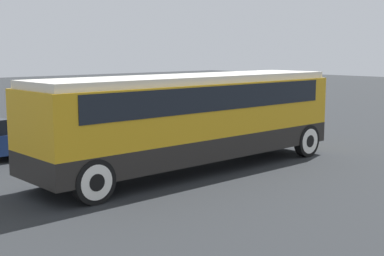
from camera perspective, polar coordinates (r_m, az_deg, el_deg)
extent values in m
plane|color=#26282B|center=(17.00, 0.00, -4.51)|extent=(120.00, 120.00, 0.00)
cube|color=black|center=(16.84, 0.00, -1.76)|extent=(10.84, 2.51, 0.69)
cube|color=gold|center=(16.67, 0.00, 2.14)|extent=(10.84, 2.51, 1.61)
cube|color=black|center=(16.64, 0.00, 3.48)|extent=(9.54, 2.55, 0.72)
cube|color=silver|center=(16.60, 0.00, 5.28)|extent=(10.62, 2.31, 0.22)
cube|color=gold|center=(20.61, 10.88, 2.53)|extent=(0.36, 2.41, 1.84)
cylinder|color=black|center=(19.48, 12.14, -1.34)|extent=(1.14, 0.28, 1.14)
cylinder|color=silver|center=(19.48, 12.14, -1.34)|extent=(0.89, 0.30, 0.89)
cylinder|color=black|center=(19.48, 12.14, -1.34)|extent=(0.43, 0.32, 0.43)
cylinder|color=black|center=(20.87, 7.01, -0.58)|extent=(1.14, 0.28, 1.14)
cylinder|color=silver|center=(20.87, 7.01, -0.58)|extent=(0.89, 0.30, 0.89)
cylinder|color=black|center=(20.87, 7.01, -0.58)|extent=(0.43, 0.32, 0.43)
cylinder|color=black|center=(13.42, -10.44, -5.64)|extent=(1.14, 0.28, 1.14)
cylinder|color=silver|center=(13.42, -10.44, -5.64)|extent=(0.89, 0.30, 0.89)
cylinder|color=black|center=(13.42, -10.44, -5.64)|extent=(0.43, 0.32, 0.43)
cylinder|color=black|center=(15.37, -15.00, -4.01)|extent=(1.14, 0.28, 1.14)
cylinder|color=silver|center=(15.37, -15.00, -4.01)|extent=(0.89, 0.30, 0.89)
cylinder|color=black|center=(15.37, -15.00, -4.01)|extent=(0.43, 0.32, 0.43)
cube|color=#7A6B5B|center=(24.98, -6.98, 0.81)|extent=(4.42, 1.79, 0.61)
cube|color=black|center=(24.81, -7.34, 2.12)|extent=(2.30, 1.62, 0.57)
cylinder|color=black|center=(25.45, -2.65, 0.48)|extent=(0.62, 0.22, 0.62)
cylinder|color=black|center=(25.45, -2.65, 0.48)|extent=(0.23, 0.26, 0.23)
cylinder|color=black|center=(26.70, -4.88, 0.83)|extent=(0.62, 0.22, 0.62)
cylinder|color=black|center=(26.70, -4.88, 0.83)|extent=(0.23, 0.26, 0.23)
cylinder|color=black|center=(23.36, -9.37, -0.33)|extent=(0.62, 0.22, 0.62)
cylinder|color=black|center=(23.36, -9.37, -0.33)|extent=(0.23, 0.26, 0.23)
cylinder|color=black|center=(24.72, -11.42, 0.09)|extent=(0.62, 0.22, 0.62)
cylinder|color=black|center=(24.72, -11.42, 0.09)|extent=(0.23, 0.26, 0.23)
cylinder|color=black|center=(19.51, -16.41, -2.23)|extent=(0.64, 0.22, 0.64)
cylinder|color=black|center=(19.51, -16.41, -2.23)|extent=(0.24, 0.26, 0.24)
cylinder|color=black|center=(21.04, -18.47, -1.57)|extent=(0.64, 0.22, 0.64)
cylinder|color=black|center=(21.04, -18.47, -1.57)|extent=(0.24, 0.26, 0.24)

